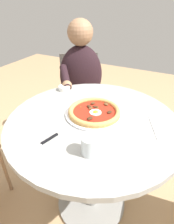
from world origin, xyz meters
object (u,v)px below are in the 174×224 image
ramekin_capers (64,88)px  dining_table (93,144)px  steak_knife (44,142)px  diner_person (81,96)px  pizza_on_plate (94,112)px  cafe_chair_diner (80,90)px  water_glass (90,146)px  fork_utensil (154,127)px

ramekin_capers → dining_table: bearing=-124.6°
ramekin_capers → steak_knife: bearing=-156.8°
diner_person → pizza_on_plate: bearing=-145.3°
ramekin_capers → cafe_chair_diner: bearing=16.6°
ramekin_capers → diner_person: size_ratio=0.06×
dining_table → steak_knife: bearing=157.2°
steak_knife → ramekin_capers: ramekin_capers is taller
cafe_chair_diner → ramekin_capers: bearing=-163.4°
dining_table → ramekin_capers: bearing=55.4°
water_glass → ramekin_capers: size_ratio=1.10×
steak_knife → diner_person: size_ratio=0.18×
dining_table → pizza_on_plate: (0.04, 0.01, 0.20)m
pizza_on_plate → dining_table: bearing=-163.8°
ramekin_capers → diner_person: bearing=10.5°
dining_table → fork_utensil: bearing=-78.1°
water_glass → cafe_chair_diner: bearing=30.9°
ramekin_capers → cafe_chair_diner: size_ratio=0.09×
ramekin_capers → fork_utensil: ramekin_capers is taller
ramekin_capers → cafe_chair_diner: 0.55m
diner_person → cafe_chair_diner: size_ratio=1.38×
dining_table → water_glass: bearing=-157.9°
pizza_on_plate → steak_knife: (-0.30, 0.10, -0.01)m
water_glass → diner_person: (0.81, 0.48, -0.26)m
diner_person → cafe_chair_diner: diner_person is taller
steak_knife → cafe_chair_diner: bearing=20.0°
pizza_on_plate → cafe_chair_diner: (0.66, 0.45, -0.25)m
steak_knife → ramekin_capers: 0.53m
pizza_on_plate → water_glass: (-0.27, -0.10, 0.02)m
dining_table → fork_utensil: 0.35m
ramekin_capers → fork_utensil: bearing=-104.4°
dining_table → cafe_chair_diner: bearing=33.6°
dining_table → diner_person: size_ratio=0.79×
dining_table → steak_knife: size_ratio=4.30×
steak_knife → fork_utensil: bearing=-51.2°
ramekin_capers → fork_utensil: (-0.16, -0.62, -0.01)m
water_glass → pizza_on_plate: bearing=21.3°
diner_person → ramekin_capers: bearing=-169.5°
fork_utensil → pizza_on_plate: bearing=94.6°
diner_person → cafe_chair_diner: 0.14m
pizza_on_plate → diner_person: size_ratio=0.27×
pizza_on_plate → ramekin_capers: size_ratio=4.18×
ramekin_capers → fork_utensil: size_ratio=0.42×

